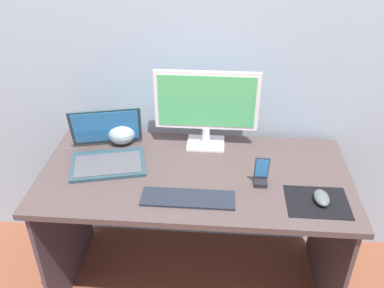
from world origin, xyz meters
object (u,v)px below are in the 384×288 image
laptop (107,151)px  phone_in_dock (261,174)px  mouse (322,198)px  fishbowl (121,130)px  monitor (206,106)px  keyboard_external (188,198)px

laptop → phone_in_dock: laptop is taller
laptop → mouse: size_ratio=3.90×
fishbowl → phone_in_dock: size_ratio=1.04×
laptop → fishbowl: 0.16m
monitor → mouse: (0.48, -0.40, -0.19)m
monitor → keyboard_external: (-0.05, -0.42, -0.21)m
monitor → fishbowl: monitor is taller
fishbowl → monitor: bearing=1.4°
monitor → laptop: 0.50m
fishbowl → keyboard_external: (0.36, -0.41, -0.06)m
mouse → phone_in_dock: (-0.24, 0.10, 0.03)m
laptop → mouse: bearing=-14.0°
fishbowl → mouse: 0.98m
fishbowl → mouse: bearing=-23.4°
laptop → mouse: 0.96m
phone_in_dock → monitor: bearing=129.9°
laptop → phone_in_dock: 0.70m
mouse → phone_in_dock: 0.26m
laptop → keyboard_external: size_ratio=1.02×
laptop → phone_in_dock: bearing=-10.5°
monitor → phone_in_dock: monitor is taller
laptop → fishbowl: size_ratio=2.70×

